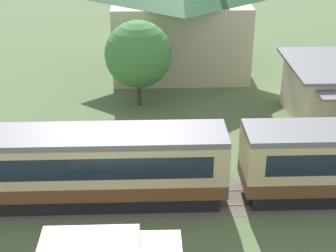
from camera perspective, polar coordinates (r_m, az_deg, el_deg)
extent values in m
cylinder|color=black|center=(29.21, 15.39, -7.56)|extent=(0.90, 0.18, 0.90)
cylinder|color=black|center=(30.36, 14.65, -6.07)|extent=(0.90, 0.18, 0.90)
cube|color=brown|center=(28.86, -15.21, -5.98)|extent=(21.26, 3.11, 0.80)
cube|color=#D1B784|center=(28.12, -15.56, -3.40)|extent=(21.26, 3.11, 2.18)
cube|color=#192330|center=(28.06, -15.59, -3.21)|extent=(19.56, 3.15, 1.22)
cube|color=slate|center=(27.55, -15.87, -1.15)|extent=(21.26, 2.92, 0.30)
cube|color=black|center=(29.30, -15.02, -7.38)|extent=(20.41, 2.67, 0.88)
cylinder|color=black|center=(27.94, -1.02, -8.17)|extent=(0.90, 0.18, 0.90)
cylinder|color=black|center=(29.14, -1.08, -6.59)|extent=(0.90, 0.18, 0.90)
cube|color=#665B51|center=(29.76, 13.14, -7.61)|extent=(135.57, 3.60, 0.01)
cube|color=#4C4238|center=(29.18, 13.48, -8.36)|extent=(135.57, 0.12, 0.04)
cube|color=#4C4238|center=(30.33, 12.81, -6.84)|extent=(135.57, 0.12, 0.04)
cube|color=#BCB293|center=(46.91, 1.27, 10.09)|extent=(11.56, 9.45, 6.54)
cylinder|color=#4C3823|center=(39.81, -3.21, 4.09)|extent=(0.34, 0.34, 2.59)
sphere|color=#427F3D|center=(38.85, -3.32, 7.94)|extent=(5.07, 5.07, 5.07)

